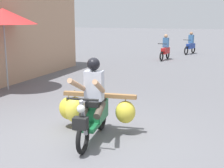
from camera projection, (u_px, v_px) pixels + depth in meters
ground_plane at (84, 140)px, 5.96m from camera, size 120.00×120.00×0.00m
motorbike_main_loaded at (89, 108)px, 6.19m from camera, size 1.68×1.76×1.58m
motorbike_distant_ahead_left at (165, 49)px, 17.06m from camera, size 0.50×1.62×1.40m
motorbike_distant_ahead_right at (191, 45)px, 19.80m from camera, size 0.65×1.58×1.40m
market_umbrella_near_shop at (3, 16)px, 9.56m from camera, size 2.09×2.09×2.58m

